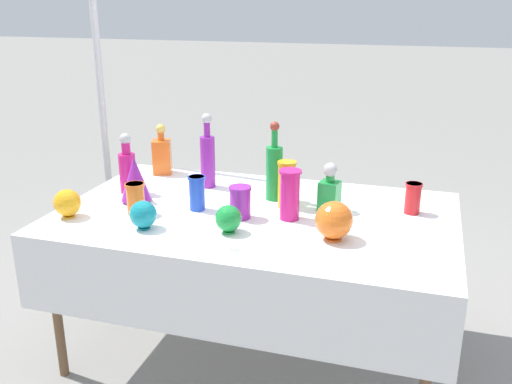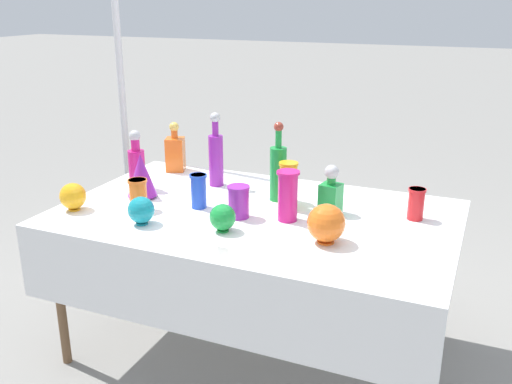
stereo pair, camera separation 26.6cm
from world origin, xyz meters
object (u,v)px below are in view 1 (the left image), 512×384
at_px(slender_vase_2, 197,192).
at_px(round_bowl_3, 67,203).
at_px(tall_bottle_0, 127,168).
at_px(slender_vase_5, 240,201).
at_px(slender_vase_4, 136,198).
at_px(slender_vase_0, 413,197).
at_px(square_decanter_1, 162,154).
at_px(canopy_pole, 102,105).
at_px(square_decanter_0, 330,190).
at_px(fluted_vase_0, 135,179).
at_px(round_bowl_2, 228,219).
at_px(cardboard_box_behind_left, 293,248).
at_px(round_bowl_0, 334,220).
at_px(tall_bottle_1, 208,157).
at_px(tall_bottle_2, 274,170).
at_px(slender_vase_3, 290,193).
at_px(round_bowl_1, 143,214).
at_px(slender_vase_1, 287,183).

bearing_deg(slender_vase_2, round_bowl_3, -153.53).
xyz_separation_m(tall_bottle_0, slender_vase_5, (0.67, -0.18, -0.05)).
bearing_deg(slender_vase_4, slender_vase_0, 17.50).
height_order(square_decanter_1, canopy_pole, canopy_pole).
distance_m(slender_vase_2, slender_vase_5, 0.23).
height_order(square_decanter_0, slender_vase_5, square_decanter_0).
xyz_separation_m(slender_vase_5, fluted_vase_0, (-0.56, 0.06, 0.04)).
bearing_deg(round_bowl_2, cardboard_box_behind_left, 89.88).
bearing_deg(round_bowl_0, tall_bottle_1, 146.41).
height_order(square_decanter_0, round_bowl_0, square_decanter_0).
bearing_deg(slender_vase_0, round_bowl_3, -161.14).
relative_size(tall_bottle_1, slender_vase_0, 2.70).
xyz_separation_m(slender_vase_5, cardboard_box_behind_left, (0.01, 1.06, -0.70)).
relative_size(tall_bottle_2, canopy_pole, 0.15).
distance_m(slender_vase_0, round_bowl_2, 0.88).
xyz_separation_m(tall_bottle_2, fluted_vase_0, (-0.64, -0.24, -0.03)).
bearing_deg(tall_bottle_0, fluted_vase_0, -47.86).
height_order(slender_vase_2, round_bowl_2, slender_vase_2).
bearing_deg(slender_vase_3, tall_bottle_1, 148.01).
height_order(tall_bottle_1, round_bowl_0, tall_bottle_1).
bearing_deg(round_bowl_1, slender_vase_2, 65.29).
bearing_deg(tall_bottle_0, square_decanter_1, 86.64).
bearing_deg(round_bowl_1, cardboard_box_behind_left, 74.12).
relative_size(fluted_vase_0, canopy_pole, 0.08).
distance_m(slender_vase_1, round_bowl_2, 0.42).
height_order(slender_vase_0, cardboard_box_behind_left, slender_vase_0).
height_order(slender_vase_1, round_bowl_0, slender_vase_1).
relative_size(tall_bottle_2, square_decanter_1, 1.38).
bearing_deg(canopy_pole, slender_vase_5, -32.64).
xyz_separation_m(slender_vase_0, round_bowl_2, (-0.75, -0.47, -0.01)).
relative_size(slender_vase_2, round_bowl_0, 0.99).
relative_size(tall_bottle_2, round_bowl_1, 3.09).
distance_m(slender_vase_0, canopy_pole, 1.95).
bearing_deg(square_decanter_1, round_bowl_0, -30.74).
bearing_deg(fluted_vase_0, tall_bottle_0, 132.14).
bearing_deg(tall_bottle_0, round_bowl_1, -54.06).
bearing_deg(square_decanter_1, tall_bottle_2, -18.23).
xyz_separation_m(tall_bottle_1, round_bowl_1, (-0.05, -0.63, -0.10)).
height_order(slender_vase_2, cardboard_box_behind_left, slender_vase_2).
distance_m(square_decanter_0, slender_vase_2, 0.63).
bearing_deg(slender_vase_5, round_bowl_1, -145.73).
height_order(cardboard_box_behind_left, canopy_pole, canopy_pole).
xyz_separation_m(tall_bottle_0, slender_vase_1, (0.84, 0.03, -0.01)).
bearing_deg(tall_bottle_1, square_decanter_0, -13.47).
bearing_deg(slender_vase_4, tall_bottle_2, 34.73).
bearing_deg(fluted_vase_0, canopy_pole, 130.52).
distance_m(slender_vase_2, fluted_vase_0, 0.34).
bearing_deg(round_bowl_1, tall_bottle_1, 85.09).
bearing_deg(round_bowl_3, slender_vase_1, 24.81).
bearing_deg(cardboard_box_behind_left, square_decanter_0, -66.62).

